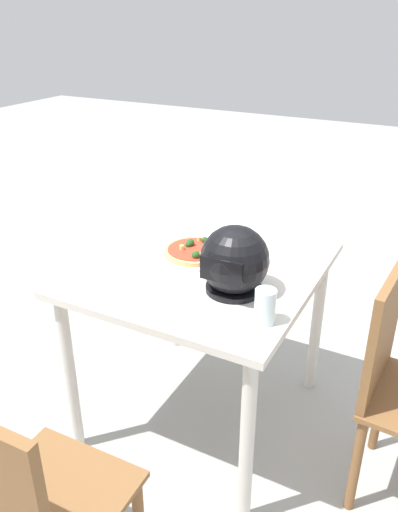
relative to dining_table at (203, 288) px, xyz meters
The scene contains 7 objects.
ground_plane 0.66m from the dining_table, ahead, with size 14.00×14.00×0.00m, color #9E9E99.
dining_table is the anchor object (origin of this frame).
pizza_plate 0.14m from the dining_table, 41.20° to the right, with size 0.29×0.29×0.01m, color white.
pizza 0.15m from the dining_table, 41.26° to the right, with size 0.26×0.26×0.05m.
motorcycle_helmet 0.32m from the dining_table, 145.87° to the left, with size 0.25×0.25×0.25m.
drinking_glass 0.48m from the dining_table, 143.24° to the left, with size 0.07×0.07×0.12m, color silver.
chair_far 1.02m from the dining_table, 90.06° to the left, with size 0.41×0.41×0.90m.
Camera 1 is at (-0.83, 1.61, 1.68)m, focal length 36.08 mm.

